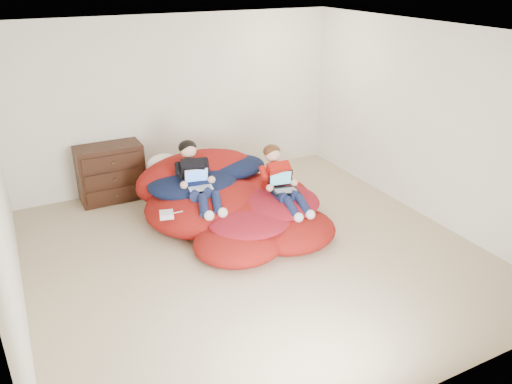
# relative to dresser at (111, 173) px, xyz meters

# --- Properties ---
(room_shell) EXTENTS (5.10, 5.10, 2.77)m
(room_shell) POSITION_rel_dresser_xyz_m (1.15, -2.26, -0.19)
(room_shell) COLOR #C1AE8A
(room_shell) RESTS_ON ground
(dresser) EXTENTS (0.91, 0.52, 0.81)m
(dresser) POSITION_rel_dresser_xyz_m (0.00, 0.00, 0.00)
(dresser) COLOR #321A0E
(dresser) RESTS_ON ground
(beanbag_pile) EXTENTS (2.28, 2.37, 0.88)m
(beanbag_pile) POSITION_rel_dresser_xyz_m (1.25, -1.38, -0.14)
(beanbag_pile) COLOR #A41712
(beanbag_pile) RESTS_ON ground
(cream_pillow) EXTENTS (0.43, 0.27, 0.27)m
(cream_pillow) POSITION_rel_dresser_xyz_m (0.62, -0.52, 0.21)
(cream_pillow) COLOR white
(cream_pillow) RESTS_ON beanbag_pile
(older_boy) EXTENTS (0.40, 1.07, 0.71)m
(older_boy) POSITION_rel_dresser_xyz_m (0.83, -1.28, 0.28)
(older_boy) COLOR black
(older_boy) RESTS_ON beanbag_pile
(younger_boy) EXTENTS (0.33, 1.01, 0.70)m
(younger_boy) POSITION_rel_dresser_xyz_m (1.80, -1.73, 0.22)
(younger_boy) COLOR red
(younger_boy) RESTS_ON beanbag_pile
(laptop_white) EXTENTS (0.32, 0.30, 0.22)m
(laptop_white) POSITION_rel_dresser_xyz_m (0.83, -1.36, 0.21)
(laptop_white) COLOR white
(laptop_white) RESTS_ON older_boy
(laptop_black) EXTENTS (0.35, 0.31, 0.24)m
(laptop_black) POSITION_rel_dresser_xyz_m (1.80, -1.79, 0.16)
(laptop_black) COLOR black
(laptop_black) RESTS_ON younger_boy
(power_adapter) EXTENTS (0.19, 0.19, 0.06)m
(power_adapter) POSITION_rel_dresser_xyz_m (0.30, -1.65, 0.01)
(power_adapter) COLOR white
(power_adapter) RESTS_ON beanbag_pile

